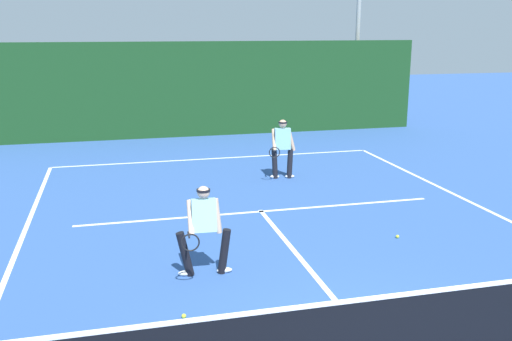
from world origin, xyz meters
TOP-DOWN VIEW (x-y plane):
  - court_line_baseline_far at (0.00, 11.83)m, footprint 9.98×0.10m
  - court_line_service at (0.00, 6.30)m, footprint 8.14×0.10m
  - court_line_centre at (0.00, 3.20)m, footprint 0.10×6.40m
  - tennis_net at (0.00, 0.00)m, footprint 10.94×0.09m
  - player_near at (-1.77, 3.27)m, footprint 0.93×0.82m
  - player_far at (1.29, 9.00)m, footprint 0.88×0.83m
  - tennis_ball at (-2.30, 1.87)m, footprint 0.07×0.07m
  - tennis_ball_extra at (2.18, 4.03)m, footprint 0.07×0.07m
  - back_fence_windscreen at (0.00, 15.79)m, footprint 17.44×0.12m
  - light_pole at (6.81, 16.76)m, footprint 0.55×0.44m

SIDE VIEW (x-z plane):
  - court_line_baseline_far at x=0.00m, z-range 0.00..0.01m
  - court_line_service at x=0.00m, z-range 0.00..0.01m
  - court_line_centre at x=0.00m, z-range 0.00..0.01m
  - tennis_ball at x=-2.30m, z-range 0.00..0.07m
  - tennis_ball_extra at x=2.18m, z-range 0.00..0.07m
  - tennis_net at x=0.00m, z-range -0.04..1.07m
  - player_near at x=-1.77m, z-range 0.07..1.61m
  - player_far at x=1.29m, z-range 0.08..1.70m
  - back_fence_windscreen at x=0.00m, z-range 0.00..3.52m
  - light_pole at x=6.81m, z-range 0.87..9.26m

